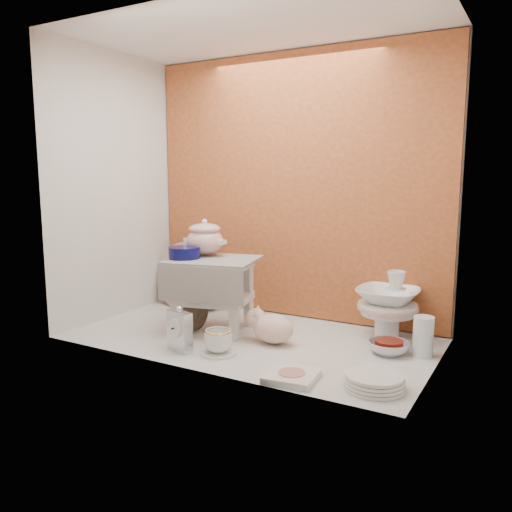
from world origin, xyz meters
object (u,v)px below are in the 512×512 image
(crystal_bowl, at_px, (389,348))
(blue_white_vase, at_px, (203,286))
(plush_pig, at_px, (273,328))
(porcelain_tower, at_px, (388,304))
(floral_platter, at_px, (183,275))
(soup_tureen, at_px, (205,237))
(dinner_plate_stack, at_px, (374,381))
(gold_rim_teacup, at_px, (218,341))
(mantel_clock, at_px, (180,329))
(step_stool, at_px, (214,295))

(crystal_bowl, bearing_deg, blue_white_vase, 168.65)
(plush_pig, distance_m, porcelain_tower, 0.59)
(floral_platter, xyz_separation_m, crystal_bowl, (1.36, -0.22, -0.17))
(soup_tureen, bearing_deg, crystal_bowl, 2.08)
(plush_pig, relative_size, dinner_plate_stack, 1.10)
(soup_tureen, relative_size, plush_pig, 0.90)
(plush_pig, relative_size, gold_rim_teacup, 2.00)
(gold_rim_teacup, bearing_deg, blue_white_vase, 130.09)
(porcelain_tower, bearing_deg, soup_tureen, -164.27)
(floral_platter, bearing_deg, mantel_clock, -53.62)
(step_stool, bearing_deg, porcelain_tower, 7.73)
(step_stool, height_order, porcelain_tower, step_stool)
(plush_pig, distance_m, crystal_bowl, 0.55)
(mantel_clock, bearing_deg, step_stool, 113.34)
(floral_platter, distance_m, porcelain_tower, 1.29)
(blue_white_vase, height_order, porcelain_tower, porcelain_tower)
(dinner_plate_stack, bearing_deg, blue_white_vase, 152.58)
(gold_rim_teacup, bearing_deg, dinner_plate_stack, -1.82)
(crystal_bowl, bearing_deg, floral_platter, 170.69)
(dinner_plate_stack, bearing_deg, gold_rim_teacup, 178.18)
(soup_tureen, relative_size, mantel_clock, 1.14)
(step_stool, distance_m, floral_platter, 0.56)
(porcelain_tower, bearing_deg, plush_pig, -141.41)
(soup_tureen, bearing_deg, floral_platter, 143.89)
(soup_tureen, distance_m, blue_white_vase, 0.50)
(floral_platter, bearing_deg, porcelain_tower, 0.13)
(floral_platter, height_order, plush_pig, floral_platter)
(blue_white_vase, bearing_deg, dinner_plate_stack, -27.42)
(dinner_plate_stack, bearing_deg, crystal_bowl, 97.83)
(soup_tureen, xyz_separation_m, blue_white_vase, (-0.22, 0.28, -0.35))
(step_stool, relative_size, soup_tureen, 1.86)
(blue_white_vase, distance_m, porcelain_tower, 1.15)
(step_stool, bearing_deg, soup_tureen, 132.43)
(step_stool, distance_m, plush_pig, 0.39)
(mantel_clock, bearing_deg, blue_white_vase, 134.30)
(floral_platter, xyz_separation_m, dinner_plate_stack, (1.42, -0.64, -0.17))
(soup_tureen, height_order, dinner_plate_stack, soup_tureen)
(blue_white_vase, xyz_separation_m, crystal_bowl, (1.22, -0.25, -0.11))
(soup_tureen, relative_size, gold_rim_teacup, 1.81)
(step_stool, height_order, crystal_bowl, step_stool)
(floral_platter, height_order, gold_rim_teacup, floral_platter)
(blue_white_vase, bearing_deg, porcelain_tower, -0.98)
(gold_rim_teacup, distance_m, dinner_plate_stack, 0.74)
(soup_tureen, xyz_separation_m, crystal_bowl, (1.00, 0.04, -0.46))
(dinner_plate_stack, bearing_deg, porcelain_tower, 101.45)
(floral_platter, distance_m, plush_pig, 0.91)
(gold_rim_teacup, height_order, crystal_bowl, gold_rim_teacup)
(mantel_clock, relative_size, plush_pig, 0.79)
(blue_white_vase, height_order, mantel_clock, blue_white_vase)
(porcelain_tower, bearing_deg, dinner_plate_stack, -78.55)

